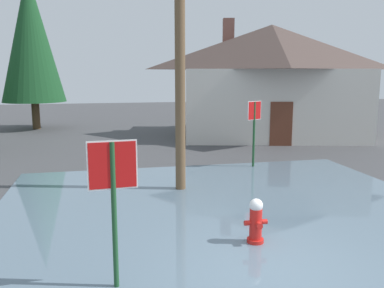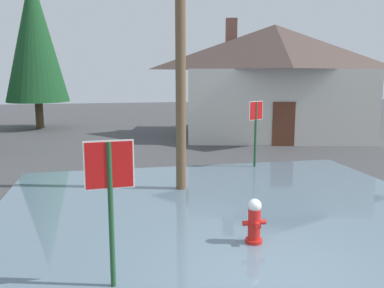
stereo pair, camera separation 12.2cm
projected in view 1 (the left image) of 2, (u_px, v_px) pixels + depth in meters
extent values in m
cube|color=#424244|center=(276.00, 277.00, 6.79)|extent=(80.00, 80.00, 0.10)
cube|color=slate|center=(223.00, 209.00, 9.99)|extent=(10.96, 9.34, 0.04)
cylinder|color=#1E4C28|center=(114.00, 217.00, 6.13)|extent=(0.08, 0.08, 2.30)
cube|color=white|center=(113.00, 165.00, 6.00)|extent=(0.73, 0.08, 0.73)
cube|color=red|center=(113.00, 165.00, 6.00)|extent=(0.69, 0.08, 0.69)
cylinder|color=red|center=(255.00, 241.00, 7.97)|extent=(0.33, 0.33, 0.11)
cylinder|color=red|center=(256.00, 224.00, 7.91)|extent=(0.24, 0.24, 0.60)
sphere|color=white|center=(256.00, 205.00, 7.84)|extent=(0.26, 0.26, 0.26)
cylinder|color=red|center=(247.00, 223.00, 7.86)|extent=(0.11, 0.10, 0.10)
cylinder|color=red|center=(264.00, 222.00, 7.94)|extent=(0.11, 0.10, 0.10)
cylinder|color=red|center=(259.00, 226.00, 7.73)|extent=(0.12, 0.11, 0.12)
cylinder|color=brown|center=(180.00, 53.00, 11.02)|extent=(0.28, 0.28, 7.59)
cylinder|color=#1E4C28|center=(254.00, 135.00, 14.23)|extent=(0.08, 0.08, 2.31)
cube|color=white|center=(254.00, 111.00, 14.08)|extent=(0.59, 0.31, 0.65)
cube|color=red|center=(254.00, 111.00, 14.08)|extent=(0.56, 0.30, 0.61)
cube|color=beige|center=(270.00, 103.00, 21.58)|extent=(9.86, 8.30, 3.46)
pyramid|color=#473833|center=(271.00, 47.00, 21.09)|extent=(10.65, 8.96, 2.25)
cube|color=brown|center=(228.00, 38.00, 22.19)|extent=(0.72, 0.72, 2.02)
cube|color=#592D1E|center=(281.00, 124.00, 18.48)|extent=(0.99, 0.29, 2.00)
cylinder|color=#4C3823|center=(36.00, 115.00, 24.13)|extent=(0.45, 0.45, 1.61)
cone|color=#194723|center=(31.00, 37.00, 23.36)|extent=(3.58, 3.58, 7.34)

